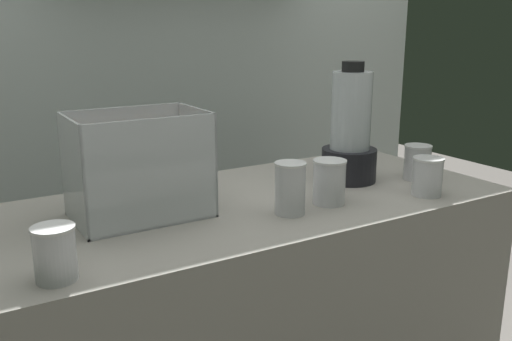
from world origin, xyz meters
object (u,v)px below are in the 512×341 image
object	(u,v)px
juice_cup_pomegranate_far_left	(55,257)
juice_cup_orange_far_right	(417,164)
carrot_display_bin	(141,185)
juice_cup_carrot_middle	(329,185)
blender_pitcher	(350,135)
juice_cup_pomegranate_right	(427,179)
juice_cup_pomegranate_left	(290,190)

from	to	relation	value
juice_cup_pomegranate_far_left	juice_cup_orange_far_right	world-z (taller)	juice_cup_orange_far_right
carrot_display_bin	juice_cup_carrot_middle	xyz separation A→B (m)	(0.46, -0.16, -0.03)
blender_pitcher	juice_cup_pomegranate_right	bearing A→B (deg)	-68.62
juice_cup_carrot_middle	juice_cup_pomegranate_right	world-z (taller)	juice_cup_carrot_middle
juice_cup_pomegranate_left	juice_cup_carrot_middle	size ratio (longest dim) A/B	1.11
juice_cup_pomegranate_right	juice_cup_orange_far_right	size ratio (longest dim) A/B	1.00
blender_pitcher	juice_cup_orange_far_right	size ratio (longest dim) A/B	3.36
blender_pitcher	juice_cup_orange_far_right	bearing A→B (deg)	-27.14
juice_cup_pomegranate_left	juice_cup_carrot_middle	distance (m)	0.14
carrot_display_bin	juice_cup_orange_far_right	world-z (taller)	carrot_display_bin
juice_cup_carrot_middle	juice_cup_pomegranate_right	size ratio (longest dim) A/B	1.11
juice_cup_orange_far_right	blender_pitcher	bearing A→B (deg)	152.86
juice_cup_pomegranate_left	carrot_display_bin	bearing A→B (deg)	151.09
juice_cup_pomegranate_left	blender_pitcher	bearing A→B (deg)	26.39
juice_cup_pomegranate_right	juice_cup_pomegranate_far_left	bearing A→B (deg)	-178.80
juice_cup_pomegranate_far_left	juice_cup_carrot_middle	size ratio (longest dim) A/B	0.89
blender_pitcher	juice_cup_pomegranate_left	distance (m)	0.38
juice_cup_carrot_middle	juice_cup_pomegranate_right	distance (m)	0.29
juice_cup_orange_far_right	juice_cup_pomegranate_far_left	bearing A→B (deg)	-172.12
blender_pitcher	juice_cup_carrot_middle	size ratio (longest dim) A/B	3.01
blender_pitcher	juice_cup_pomegranate_left	bearing A→B (deg)	-153.61
juice_cup_carrot_middle	juice_cup_orange_far_right	size ratio (longest dim) A/B	1.11
juice_cup_pomegranate_left	juice_cup_orange_far_right	size ratio (longest dim) A/B	1.24
carrot_display_bin	juice_cup_pomegranate_right	world-z (taller)	carrot_display_bin
juice_cup_pomegranate_far_left	juice_cup_orange_far_right	size ratio (longest dim) A/B	0.99
carrot_display_bin	juice_cup_pomegranate_far_left	bearing A→B (deg)	-134.67
juice_cup_orange_far_right	juice_cup_pomegranate_left	bearing A→B (deg)	-172.81
carrot_display_bin	juice_cup_pomegranate_left	world-z (taller)	carrot_display_bin
blender_pitcher	juice_cup_carrot_middle	bearing A→B (deg)	-142.36
juice_cup_pomegranate_left	juice_cup_pomegranate_right	xyz separation A→B (m)	(0.42, -0.07, -0.01)
juice_cup_pomegranate_far_left	juice_cup_carrot_middle	xyz separation A→B (m)	(0.72, 0.10, 0.01)
juice_cup_pomegranate_far_left	juice_cup_pomegranate_right	xyz separation A→B (m)	(1.01, 0.02, 0.00)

